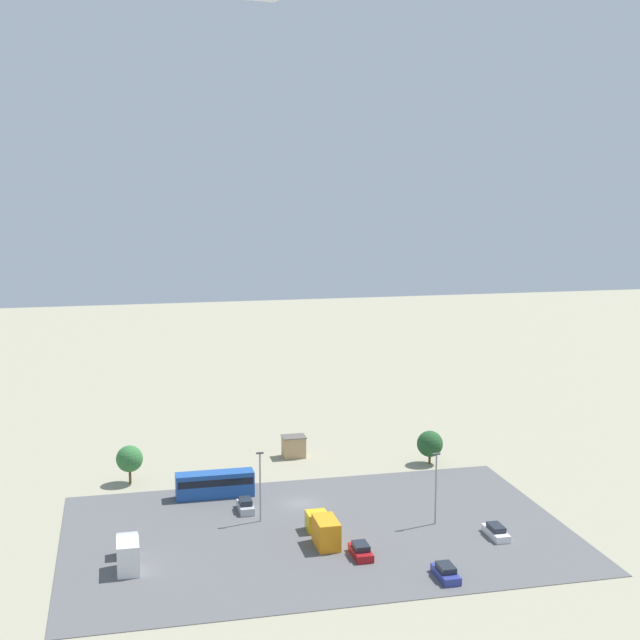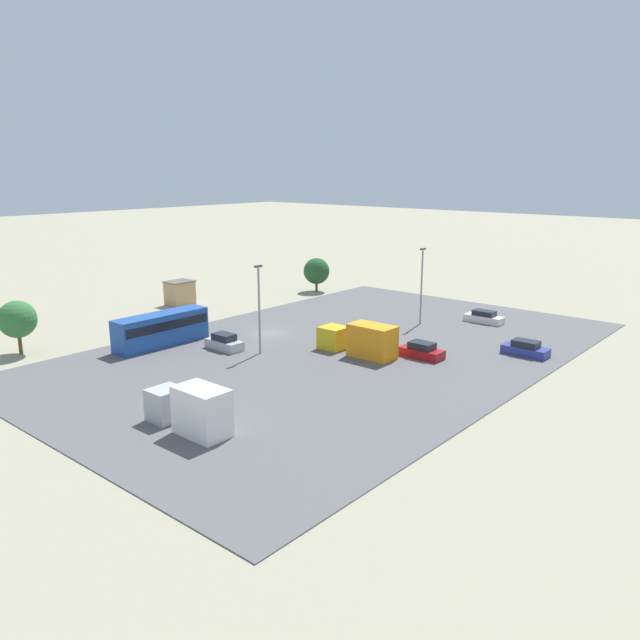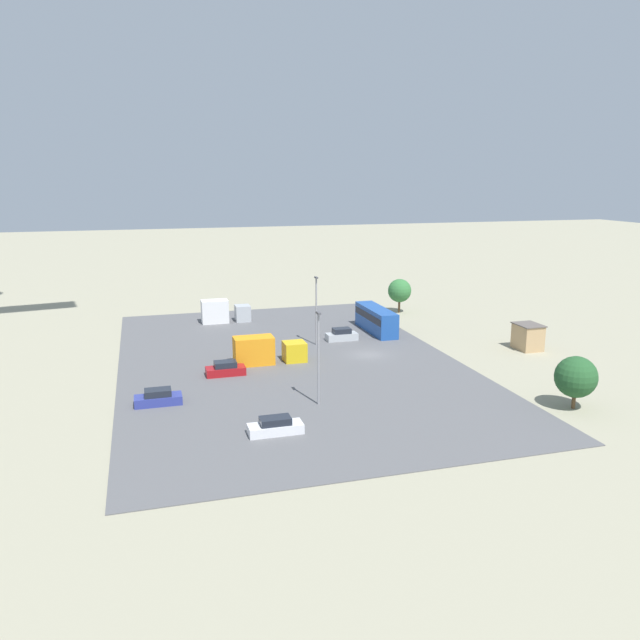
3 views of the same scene
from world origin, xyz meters
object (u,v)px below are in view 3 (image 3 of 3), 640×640
(parked_car_3, at_px, (226,369))
(parked_truck_0, at_px, (265,351))
(shed_building, at_px, (528,337))
(parked_truck_1, at_px, (223,312))
(parked_car_0, at_px, (275,427))
(bus, at_px, (376,319))
(parked_car_1, at_px, (158,398))
(parked_car_2, at_px, (342,335))

(parked_car_3, xyz_separation_m, parked_truck_0, (3.09, -5.03, 0.83))
(shed_building, bearing_deg, parked_truck_1, 53.91)
(parked_car_0, bearing_deg, parked_truck_1, -1.63)
(bus, bearing_deg, parked_truck_1, -30.51)
(parked_car_0, xyz_separation_m, parked_car_3, (17.01, 1.85, 0.04))
(bus, height_order, parked_car_0, bus)
(parked_truck_1, bearing_deg, parked_car_3, -6.89)
(parked_car_0, relative_size, parked_truck_1, 0.65)
(bus, bearing_deg, parked_truck_0, 30.97)
(bus, height_order, parked_truck_0, bus)
(parked_car_0, bearing_deg, parked_car_3, 6.22)
(parked_car_1, height_order, parked_car_2, parked_car_2)
(parked_car_2, bearing_deg, parked_truck_0, 122.53)
(shed_building, relative_size, parked_car_0, 0.78)
(shed_building, relative_size, bus, 0.35)
(parked_car_2, height_order, parked_truck_1, parked_truck_1)
(shed_building, relative_size, parked_car_2, 0.87)
(parked_car_1, bearing_deg, parked_car_3, 134.65)
(parked_car_0, height_order, parked_truck_1, parked_truck_1)
(parked_car_3, relative_size, parked_truck_1, 0.60)
(shed_building, relative_size, parked_truck_1, 0.50)
(parked_car_3, height_order, parked_truck_1, parked_truck_1)
(parked_car_1, xyz_separation_m, parked_car_3, (7.24, -7.33, 0.01))
(parked_car_2, xyz_separation_m, parked_car_3, (-10.52, 16.68, -0.04))
(parked_truck_0, height_order, parked_truck_1, parked_truck_1)
(shed_building, relative_size, parked_car_3, 0.85)
(parked_truck_1, bearing_deg, parked_truck_0, 5.08)
(parked_car_2, relative_size, parked_car_3, 0.97)
(parked_car_3, height_order, parked_truck_0, parked_truck_0)
(parked_car_0, xyz_separation_m, parked_truck_0, (20.10, -3.18, 0.87))
(shed_building, bearing_deg, parked_car_1, 99.24)
(shed_building, xyz_separation_m, parked_truck_0, (3.01, 32.62, -0.08))
(bus, height_order, parked_truck_1, parked_truck_1)
(parked_car_1, bearing_deg, bus, 124.88)
(parked_car_1, distance_m, parked_truck_1, 34.17)
(bus, distance_m, parked_car_2, 6.93)
(parked_car_3, bearing_deg, parked_car_1, 134.65)
(bus, distance_m, parked_truck_0, 20.64)
(parked_car_3, distance_m, parked_truck_1, 25.50)
(bus, xyz_separation_m, parked_truck_1, (11.59, 19.67, -0.26))
(parked_car_1, height_order, parked_truck_0, parked_truck_0)
(parked_car_3, bearing_deg, parked_car_0, -173.78)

